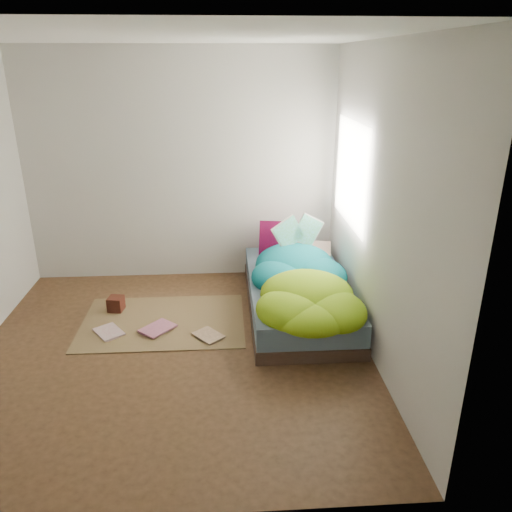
{
  "coord_description": "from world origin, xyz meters",
  "views": [
    {
      "loc": [
        0.49,
        -3.89,
        2.44
      ],
      "look_at": [
        0.79,
        0.75,
        0.61
      ],
      "focal_mm": 35.0,
      "sensor_mm": 36.0,
      "label": 1
    }
  ],
  "objects_px": {
    "wooden_box": "(116,304)",
    "floor_book_a": "(98,336)",
    "floor_book_b": "(150,325)",
    "bed": "(298,296)",
    "open_book": "(299,223)",
    "pillow_magenta": "(277,239)"
  },
  "relations": [
    {
      "from": "open_book",
      "to": "floor_book_a",
      "type": "distance_m",
      "value": 2.31
    },
    {
      "from": "open_book",
      "to": "wooden_box",
      "type": "bearing_deg",
      "value": 170.02
    },
    {
      "from": "open_book",
      "to": "floor_book_b",
      "type": "relative_size",
      "value": 1.53
    },
    {
      "from": "open_book",
      "to": "wooden_box",
      "type": "distance_m",
      "value": 2.09
    },
    {
      "from": "pillow_magenta",
      "to": "floor_book_b",
      "type": "xyz_separation_m",
      "value": [
        -1.35,
        -1.0,
        -0.51
      ]
    },
    {
      "from": "pillow_magenta",
      "to": "floor_book_a",
      "type": "relative_size",
      "value": 1.38
    },
    {
      "from": "wooden_box",
      "to": "floor_book_b",
      "type": "bearing_deg",
      "value": -43.35
    },
    {
      "from": "floor_book_b",
      "to": "bed",
      "type": "bearing_deg",
      "value": 51.96
    },
    {
      "from": "bed",
      "to": "open_book",
      "type": "distance_m",
      "value": 0.77
    },
    {
      "from": "wooden_box",
      "to": "open_book",
      "type": "bearing_deg",
      "value": 8.88
    },
    {
      "from": "pillow_magenta",
      "to": "open_book",
      "type": "relative_size",
      "value": 0.83
    },
    {
      "from": "bed",
      "to": "floor_book_b",
      "type": "height_order",
      "value": "bed"
    },
    {
      "from": "open_book",
      "to": "floor_book_b",
      "type": "xyz_separation_m",
      "value": [
        -1.54,
        -0.67,
        -0.8
      ]
    },
    {
      "from": "open_book",
      "to": "floor_book_b",
      "type": "height_order",
      "value": "open_book"
    },
    {
      "from": "wooden_box",
      "to": "floor_book_a",
      "type": "xyz_separation_m",
      "value": [
        -0.07,
        -0.54,
        -0.06
      ]
    },
    {
      "from": "pillow_magenta",
      "to": "floor_book_a",
      "type": "height_order",
      "value": "pillow_magenta"
    },
    {
      "from": "open_book",
      "to": "pillow_magenta",
      "type": "bearing_deg",
      "value": 101.32
    },
    {
      "from": "bed",
      "to": "floor_book_a",
      "type": "distance_m",
      "value": 2.0
    },
    {
      "from": "pillow_magenta",
      "to": "wooden_box",
      "type": "distance_m",
      "value": 1.9
    },
    {
      "from": "wooden_box",
      "to": "floor_book_a",
      "type": "relative_size",
      "value": 0.51
    },
    {
      "from": "floor_book_a",
      "to": "floor_book_b",
      "type": "xyz_separation_m",
      "value": [
        0.46,
        0.17,
        0.0
      ]
    },
    {
      "from": "bed",
      "to": "pillow_magenta",
      "type": "xyz_separation_m",
      "value": [
        -0.14,
        0.73,
        0.37
      ]
    }
  ]
}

